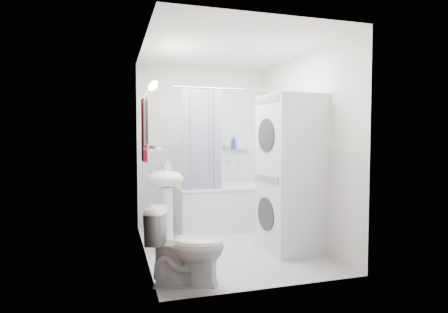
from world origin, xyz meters
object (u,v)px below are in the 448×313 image
object	(u,v)px
washer_dryer	(292,173)
toilet	(186,246)
bathtub	(233,204)
sink	(165,191)

from	to	relation	value
washer_dryer	toilet	distance (m)	1.65
bathtub	sink	size ratio (longest dim) A/B	1.60
washer_dryer	sink	bearing A→B (deg)	159.69
washer_dryer	toilet	bearing A→B (deg)	-158.32
bathtub	toilet	size ratio (longest dim) A/B	2.35
bathtub	washer_dryer	bearing A→B (deg)	-75.36
sink	washer_dryer	bearing A→B (deg)	-16.30
sink	washer_dryer	size ratio (longest dim) A/B	0.57
washer_dryer	toilet	xyz separation A→B (m)	(-1.40, -0.67, -0.57)
bathtub	sink	distance (m)	1.42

